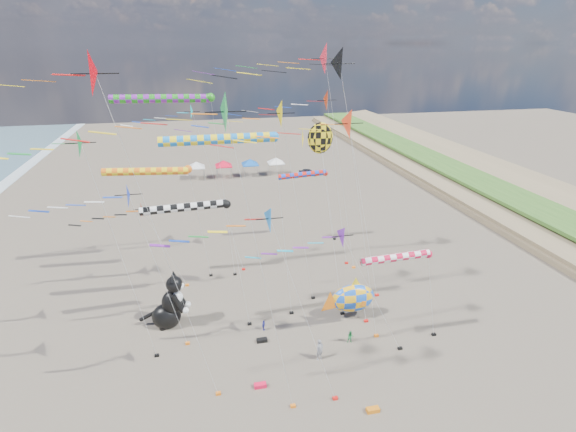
# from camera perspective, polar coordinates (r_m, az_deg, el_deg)

# --- Properties ---
(ground) EXTENTS (260.00, 260.00, 0.00)m
(ground) POSITION_cam_1_polar(r_m,az_deg,el_deg) (33.39, 3.23, -24.15)
(ground) COLOR #50463A
(ground) RESTS_ON ground
(delta_kite_0) EXTENTS (9.25, 1.74, 9.84)m
(delta_kite_0) POSITION_cam_1_polar(r_m,az_deg,el_deg) (45.39, -18.62, 0.48)
(delta_kite_0) COLOR red
(delta_kite_0) RESTS_ON ground
(delta_kite_1) EXTENTS (10.16, 1.71, 18.38)m
(delta_kite_1) POSITION_cam_1_polar(r_m,az_deg,el_deg) (45.19, -12.85, 12.18)
(delta_kite_1) COLOR #09BECC
(delta_kite_1) RESTS_ON ground
(delta_kite_2) EXTENTS (11.12, 2.61, 19.61)m
(delta_kite_2) POSITION_cam_1_polar(r_m,az_deg,el_deg) (38.33, -1.17, 12.62)
(delta_kite_2) COLOR yellow
(delta_kite_2) RESTS_ON ground
(delta_kite_3) EXTENTS (12.57, 2.30, 19.76)m
(delta_kite_3) POSITION_cam_1_polar(r_m,az_deg,el_deg) (32.05, 5.63, 11.28)
(delta_kite_3) COLOR #FF3B15
(delta_kite_3) RESTS_ON ground
(delta_kite_4) EXTENTS (11.37, 2.18, 14.50)m
(delta_kite_4) POSITION_cam_1_polar(r_m,az_deg,el_deg) (34.69, -21.84, 1.74)
(delta_kite_4) COLOR #1632BA
(delta_kite_4) RESTS_ON ground
(delta_kite_5) EXTENTS (10.81, 1.85, 11.45)m
(delta_kite_5) POSITION_cam_1_polar(r_m,az_deg,el_deg) (32.84, 7.50, -3.45)
(delta_kite_5) COLOR #5F14A2
(delta_kite_5) RESTS_ON ground
(delta_kite_6) EXTENTS (14.75, 3.31, 24.06)m
(delta_kite_6) POSITION_cam_1_polar(r_m,az_deg,el_deg) (44.63, 5.65, 19.07)
(delta_kite_6) COLOR #F82234
(delta_kite_6) RESTS_ON ground
(delta_kite_7) EXTENTS (13.04, 2.29, 19.58)m
(delta_kite_7) POSITION_cam_1_polar(r_m,az_deg,el_deg) (45.59, 2.81, 14.01)
(delta_kite_7) COLOR red
(delta_kite_7) RESTS_ON ground
(delta_kite_8) EXTENTS (10.96, 2.12, 18.83)m
(delta_kite_8) POSITION_cam_1_polar(r_m,az_deg,el_deg) (33.04, -26.75, 7.93)
(delta_kite_8) COLOR #12833B
(delta_kite_8) RESTS_ON ground
(delta_kite_9) EXTENTS (12.65, 2.56, 23.63)m
(delta_kite_9) POSITION_cam_1_polar(r_m,az_deg,el_deg) (26.41, -21.88, 16.16)
(delta_kite_9) COLOR red
(delta_kite_9) RESTS_ON ground
(delta_kite_10) EXTENTS (15.82, 2.83, 23.70)m
(delta_kite_10) POSITION_cam_1_polar(r_m,az_deg,el_deg) (38.19, 5.65, 18.49)
(delta_kite_10) COLOR black
(delta_kite_10) RESTS_ON ground
(delta_kite_11) EXTENTS (9.67, 1.84, 14.86)m
(delta_kite_11) POSITION_cam_1_polar(r_m,az_deg,el_deg) (26.27, -1.44, -1.60)
(delta_kite_11) COLOR blue
(delta_kite_11) RESTS_ON ground
(delta_kite_12) EXTENTS (10.83, 2.42, 21.65)m
(delta_kite_12) POSITION_cam_1_polar(r_m,az_deg,el_deg) (24.08, -8.16, 12.47)
(delta_kite_12) COLOR green
(delta_kite_12) RESTS_ON ground
(windsock_0) EXTENTS (10.63, 0.84, 17.14)m
(windsock_0) POSITION_cam_1_polar(r_m,az_deg,el_deg) (35.84, -8.25, 9.56)
(windsock_0) COLOR blue
(windsock_0) RESTS_ON ground
(windsock_1) EXTENTS (10.67, 0.83, 19.37)m
(windsock_1) POSITION_cam_1_polar(r_m,az_deg,el_deg) (44.06, -15.24, 14.11)
(windsock_1) COLOR #1C8D19
(windsock_1) RESTS_ON ground
(windsock_2) EXTENTS (7.33, 0.67, 8.32)m
(windsock_2) POSITION_cam_1_polar(r_m,az_deg,el_deg) (36.54, 13.97, -5.16)
(windsock_2) COLOR red
(windsock_2) RESTS_ON ground
(windsock_3) EXTENTS (8.38, 0.70, 12.00)m
(windsock_3) POSITION_cam_1_polar(r_m,az_deg,el_deg) (36.23, -12.49, 1.03)
(windsock_3) COLOR black
(windsock_3) RESTS_ON ground
(windsock_4) EXTENTS (9.74, 0.80, 12.51)m
(windsock_4) POSITION_cam_1_polar(r_m,az_deg,el_deg) (45.76, -17.10, 5.41)
(windsock_4) COLOR orange
(windsock_4) RESTS_ON ground
(windsock_5) EXTENTS (7.46, 0.69, 9.30)m
(windsock_5) POSITION_cam_1_polar(r_m,az_deg,el_deg) (54.23, 2.18, 5.23)
(windsock_5) COLOR red
(windsock_5) RESTS_ON ground
(angelfish_kite) EXTENTS (3.74, 3.02, 17.60)m
(angelfish_kite) POSITION_cam_1_polar(r_m,az_deg,el_deg) (38.18, 3.83, 9.63)
(angelfish_kite) COLOR yellow
(angelfish_kite) RESTS_ON ground
(cat_inflatable) EXTENTS (4.21, 2.69, 5.27)m
(cat_inflatable) POSITION_cam_1_polar(r_m,az_deg,el_deg) (41.50, -14.97, -10.21)
(cat_inflatable) COLOR black
(cat_inflatable) RESTS_ON ground
(fish_inflatable) EXTENTS (5.52, 2.36, 4.11)m
(fish_inflatable) POSITION_cam_1_polar(r_m,az_deg,el_deg) (41.92, 8.19, -10.28)
(fish_inflatable) COLOR blue
(fish_inflatable) RESTS_ON ground
(person_adult) EXTENTS (0.78, 0.69, 1.81)m
(person_adult) POSITION_cam_1_polar(r_m,az_deg,el_deg) (37.35, 4.05, -16.57)
(person_adult) COLOR gray
(person_adult) RESTS_ON ground
(child_green) EXTENTS (0.61, 0.51, 1.12)m
(child_green) POSITION_cam_1_polar(r_m,az_deg,el_deg) (39.53, 7.94, -14.97)
(child_green) COLOR #258C43
(child_green) RESTS_ON ground
(child_blue) EXTENTS (0.50, 0.61, 0.97)m
(child_blue) POSITION_cam_1_polar(r_m,az_deg,el_deg) (40.73, -3.11, -13.68)
(child_blue) COLOR #242997
(child_blue) RESTS_ON ground
(kite_bag_0) EXTENTS (0.90, 0.44, 0.30)m
(kite_bag_0) POSITION_cam_1_polar(r_m,az_deg,el_deg) (45.15, 8.74, -10.62)
(kite_bag_0) COLOR #1518D7
(kite_bag_0) RESTS_ON ground
(kite_bag_1) EXTENTS (0.90, 0.44, 0.30)m
(kite_bag_1) POSITION_cam_1_polar(r_m,az_deg,el_deg) (34.10, 10.72, -23.03)
(kite_bag_1) COLOR orange
(kite_bag_1) RESTS_ON ground
(kite_bag_2) EXTENTS (0.90, 0.44, 0.30)m
(kite_bag_2) POSITION_cam_1_polar(r_m,az_deg,el_deg) (35.38, -3.55, -20.67)
(kite_bag_2) COLOR red
(kite_bag_2) RESTS_ON ground
(kite_bag_3) EXTENTS (0.90, 0.44, 0.30)m
(kite_bag_3) POSITION_cam_1_polar(r_m,az_deg,el_deg) (39.56, -3.33, -15.47)
(kite_bag_3) COLOR black
(kite_bag_3) RESTS_ON ground
(tent_row) EXTENTS (19.20, 4.20, 3.80)m
(tent_row) POSITION_cam_1_polar(r_m,az_deg,el_deg) (85.47, -6.53, 7.03)
(tent_row) COLOR silver
(tent_row) RESTS_ON ground
(parked_car) EXTENTS (3.95, 2.39, 1.26)m
(parked_car) POSITION_cam_1_polar(r_m,az_deg,el_deg) (86.54, 2.58, 5.59)
(parked_car) COLOR #26262D
(parked_car) RESTS_ON ground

